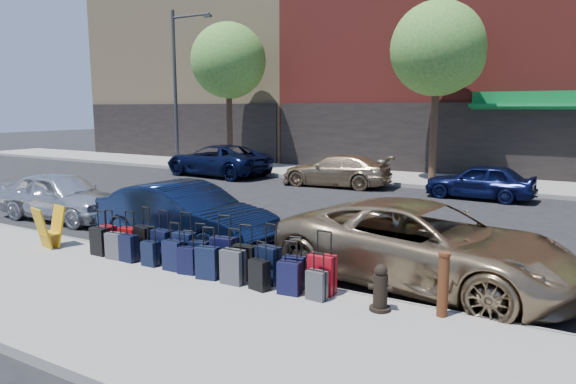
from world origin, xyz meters
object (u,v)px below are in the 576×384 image
Objects in this scene: tree_center at (441,51)px; car_far_0 at (217,160)px; car_near_2 at (423,244)px; car_far_2 at (480,181)px; tree_left at (231,63)px; streetlight at (178,79)px; fire_hydrant at (380,289)px; suitcase_front_5 at (200,255)px; car_far_1 at (336,170)px; car_near_1 at (185,216)px; car_near_0 at (62,196)px; display_rack at (49,227)px; bollard at (443,284)px.

car_far_0 is (-9.53, -2.49, -4.68)m from tree_center.
car_near_2 is 1.46× the size of car_far_2.
tree_center is 1.38× the size of car_far_0.
car_near_2 is at bearing -42.98° from tree_left.
streetlight is 1.50× the size of car_near_2.
fire_hydrant is 0.19× the size of car_far_2.
car_far_1 is at bearing 92.14° from suitcase_front_5.
car_far_0 reaches higher than car_near_1.
suitcase_front_5 is 0.22× the size of car_near_0.
car_far_0 reaches higher than car_far_1.
car_near_1 is 10.24m from car_far_1.
display_rack is 13.72m from car_far_2.
car_near_0 is at bearing -26.98° from car_far_1.
car_near_2 is at bearing 114.76° from bollard.
suitcase_front_5 is at bearing 42.39° from car_far_0.
display_rack is at bearing -57.53° from streetlight.
streetlight is 22.28m from bollard.
tree_center is at bearing 124.24° from car_far_1.
car_near_2 is (16.48, -11.92, -3.92)m from streetlight.
car_far_0 reaches higher than bollard.
tree_left is at bearing -100.28° from car_far_2.
bollard is 0.26× the size of car_far_2.
car_near_0 reaches higher than display_rack.
fire_hydrant is at bearing 23.50° from car_far_1.
streetlight is at bearing 122.42° from suitcase_front_5.
display_rack is 0.20× the size of car_near_1.
display_rack is 7.84m from car_near_2.
display_rack is at bearing 134.28° from car_near_1.
bollard is at bearing 4.75° from fire_hydrant.
suitcase_front_5 is at bearing 18.60° from display_rack.
streetlight reaches higher than car_far_0.
fire_hydrant is 0.18× the size of car_near_0.
car_far_2 is at bearing -47.65° from car_near_0.
tree_center is 15.49m from bollard.
car_far_2 is at bearing 65.02° from suitcase_front_5.
suitcase_front_5 is 6.99m from car_near_0.
car_far_0 is at bearing -89.44° from car_far_2.
suitcase_front_5 is 0.16× the size of car_near_2.
tree_left reaches higher than car_far_2.
car_near_2 reaches higher than car_far_1.
tree_center is 16.16m from display_rack.
fire_hydrant is (3.60, -0.16, 0.05)m from suitcase_front_5.
car_near_0 is 0.76× the size of car_far_0.
car_near_0 is (-11.15, 1.89, 0.04)m from bollard.
car_near_0 reaches higher than suitcase_front_5.
car_near_1 is at bearing 100.50° from car_near_2.
car_far_1 is at bearing -89.48° from car_far_2.
fire_hydrant is at bearing -163.68° from bollard.
streetlight reaches higher than car_near_1.
suitcase_front_5 is 11.88m from car_far_2.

